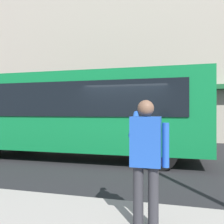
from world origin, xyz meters
name	(u,v)px	position (x,y,z in m)	size (l,w,h in m)	color
ground_plane	(128,164)	(0.00, 0.00, 0.00)	(60.00, 60.00, 0.00)	#232326
building_facade_far	(150,40)	(-0.02, -6.80, 5.99)	(28.00, 1.55, 12.00)	#A89E8E
red_bus	(78,112)	(1.98, -0.58, 1.68)	(9.05, 2.54, 3.08)	#0F7238
pedestrian_photographer	(146,153)	(-1.08, 4.39, 1.14)	(0.53, 0.52, 1.70)	#2D2D33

